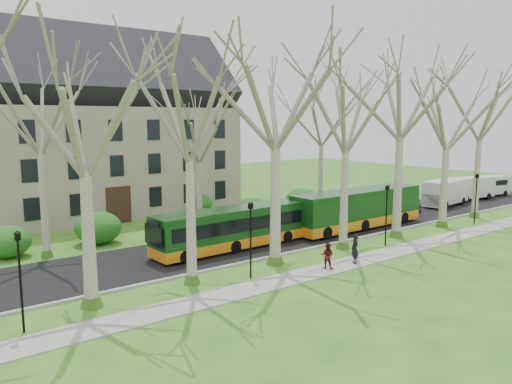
{
  "coord_description": "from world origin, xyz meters",
  "views": [
    {
      "loc": [
        -22.39,
        -22.84,
        8.92
      ],
      "look_at": [
        -2.55,
        3.0,
        4.17
      ],
      "focal_mm": 35.0,
      "sensor_mm": 36.0,
      "label": 1
    }
  ],
  "objects_px": {
    "pedestrian_a": "(355,249)",
    "sedan": "(402,206)",
    "bus_lead": "(232,228)",
    "van_b": "(471,188)",
    "bus_follow": "(358,208)",
    "van_c": "(488,186)",
    "pedestrian_b": "(327,255)",
    "van_a": "(445,193)"
  },
  "relations": [
    {
      "from": "bus_lead",
      "to": "van_a",
      "type": "distance_m",
      "value": 27.42
    },
    {
      "from": "sedan",
      "to": "van_b",
      "type": "distance_m",
      "value": 12.97
    },
    {
      "from": "van_a",
      "to": "van_c",
      "type": "bearing_deg",
      "value": -3.18
    },
    {
      "from": "pedestrian_b",
      "to": "van_b",
      "type": "bearing_deg",
      "value": -103.18
    },
    {
      "from": "bus_lead",
      "to": "van_a",
      "type": "relative_size",
      "value": 1.93
    },
    {
      "from": "sedan",
      "to": "pedestrian_b",
      "type": "xyz_separation_m",
      "value": [
        -18.44,
        -8.23,
        0.1
      ]
    },
    {
      "from": "bus_lead",
      "to": "pedestrian_a",
      "type": "relative_size",
      "value": 6.43
    },
    {
      "from": "van_c",
      "to": "van_a",
      "type": "bearing_deg",
      "value": -165.13
    },
    {
      "from": "bus_follow",
      "to": "pedestrian_b",
      "type": "bearing_deg",
      "value": -148.07
    },
    {
      "from": "bus_follow",
      "to": "van_c",
      "type": "relative_size",
      "value": 2.44
    },
    {
      "from": "van_c",
      "to": "pedestrian_a",
      "type": "distance_m",
      "value": 34.39
    },
    {
      "from": "bus_lead",
      "to": "bus_follow",
      "type": "relative_size",
      "value": 0.9
    },
    {
      "from": "sedan",
      "to": "pedestrian_a",
      "type": "height_order",
      "value": "pedestrian_a"
    },
    {
      "from": "sedan",
      "to": "van_b",
      "type": "relative_size",
      "value": 0.84
    },
    {
      "from": "bus_lead",
      "to": "van_c",
      "type": "distance_m",
      "value": 37.25
    },
    {
      "from": "bus_lead",
      "to": "pedestrian_b",
      "type": "relative_size",
      "value": 7.43
    },
    {
      "from": "pedestrian_a",
      "to": "pedestrian_b",
      "type": "bearing_deg",
      "value": -73.41
    },
    {
      "from": "bus_lead",
      "to": "pedestrian_b",
      "type": "distance_m",
      "value": 7.54
    },
    {
      "from": "sedan",
      "to": "pedestrian_a",
      "type": "bearing_deg",
      "value": 114.55
    },
    {
      "from": "van_b",
      "to": "pedestrian_b",
      "type": "relative_size",
      "value": 3.6
    },
    {
      "from": "bus_follow",
      "to": "sedan",
      "type": "relative_size",
      "value": 2.74
    },
    {
      "from": "bus_lead",
      "to": "van_b",
      "type": "bearing_deg",
      "value": 0.93
    },
    {
      "from": "van_b",
      "to": "pedestrian_a",
      "type": "height_order",
      "value": "van_b"
    },
    {
      "from": "sedan",
      "to": "van_b",
      "type": "xyz_separation_m",
      "value": [
        12.95,
        0.41,
        0.54
      ]
    },
    {
      "from": "bus_lead",
      "to": "bus_follow",
      "type": "distance_m",
      "value": 12.04
    },
    {
      "from": "van_b",
      "to": "van_c",
      "type": "bearing_deg",
      "value": 9.41
    },
    {
      "from": "bus_follow",
      "to": "van_a",
      "type": "bearing_deg",
      "value": 5.48
    },
    {
      "from": "bus_follow",
      "to": "van_b",
      "type": "bearing_deg",
      "value": 5.27
    },
    {
      "from": "van_a",
      "to": "pedestrian_a",
      "type": "height_order",
      "value": "van_a"
    },
    {
      "from": "bus_lead",
      "to": "pedestrian_b",
      "type": "bearing_deg",
      "value": -77.02
    },
    {
      "from": "sedan",
      "to": "pedestrian_a",
      "type": "xyz_separation_m",
      "value": [
        -16.31,
        -8.5,
        0.22
      ]
    },
    {
      "from": "bus_lead",
      "to": "pedestrian_a",
      "type": "bearing_deg",
      "value": -63.44
    },
    {
      "from": "pedestrian_a",
      "to": "van_b",
      "type": "bearing_deg",
      "value": 130.54
    },
    {
      "from": "bus_lead",
      "to": "van_b",
      "type": "height_order",
      "value": "bus_lead"
    },
    {
      "from": "bus_follow",
      "to": "van_b",
      "type": "relative_size",
      "value": 2.3
    },
    {
      "from": "pedestrian_a",
      "to": "sedan",
      "type": "bearing_deg",
      "value": 141.14
    },
    {
      "from": "bus_lead",
      "to": "van_c",
      "type": "relative_size",
      "value": 2.19
    },
    {
      "from": "bus_lead",
      "to": "bus_follow",
      "type": "xyz_separation_m",
      "value": [
        12.01,
        -0.81,
        0.17
      ]
    },
    {
      "from": "bus_follow",
      "to": "van_a",
      "type": "relative_size",
      "value": 2.15
    },
    {
      "from": "van_c",
      "to": "pedestrian_b",
      "type": "height_order",
      "value": "van_c"
    },
    {
      "from": "van_b",
      "to": "pedestrian_a",
      "type": "distance_m",
      "value": 30.58
    },
    {
      "from": "bus_follow",
      "to": "pedestrian_b",
      "type": "height_order",
      "value": "bus_follow"
    }
  ]
}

